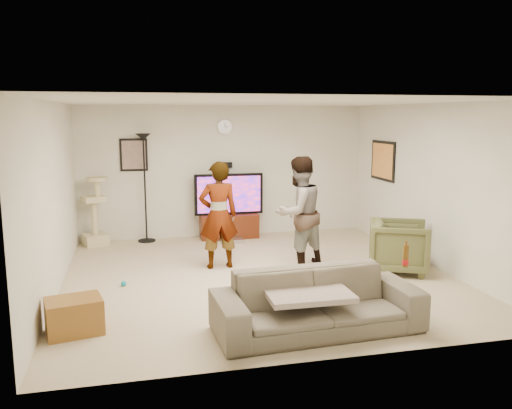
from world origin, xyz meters
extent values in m
cube|color=tan|center=(0.00, 0.00, -0.01)|extent=(5.50, 5.50, 0.02)
cube|color=silver|center=(0.00, 0.00, 2.51)|extent=(5.50, 5.50, 0.02)
cube|color=beige|center=(0.00, 2.75, 1.25)|extent=(5.50, 0.04, 2.50)
cube|color=beige|center=(0.00, -2.75, 1.25)|extent=(5.50, 0.04, 2.50)
cube|color=beige|center=(-2.75, 0.00, 1.25)|extent=(0.04, 5.50, 2.50)
cube|color=beige|center=(2.75, 0.00, 1.25)|extent=(0.04, 5.50, 2.50)
cylinder|color=silver|center=(0.00, 2.72, 2.10)|extent=(0.26, 0.04, 0.26)
cube|color=black|center=(0.00, 2.69, 1.38)|extent=(0.25, 0.10, 0.10)
cube|color=#80675D|center=(-1.70, 2.73, 1.60)|extent=(0.42, 0.03, 0.52)
cube|color=orange|center=(2.73, 1.60, 1.50)|extent=(0.03, 0.78, 0.62)
cube|color=#43190A|center=(0.03, 2.50, 0.23)|extent=(1.09, 0.45, 0.46)
cube|color=#B1B2B7|center=(0.01, 2.11, 0.04)|extent=(0.40, 0.30, 0.07)
cube|color=black|center=(0.03, 2.50, 0.84)|extent=(1.31, 0.08, 0.78)
cube|color=#D22F45|center=(0.03, 2.46, 0.84)|extent=(1.20, 0.01, 0.68)
cylinder|color=black|center=(-1.52, 2.55, 1.00)|extent=(0.32, 0.32, 1.99)
cube|color=#CDC18D|center=(-2.43, 2.47, 0.62)|extent=(0.51, 0.51, 1.25)
imported|color=#989898|center=(-0.48, 0.56, 0.82)|extent=(0.62, 0.42, 1.64)
imported|color=#3C4884|center=(0.70, 0.27, 0.86)|extent=(1.02, 0.93, 1.71)
imported|color=brown|center=(0.16, -2.08, 0.33)|extent=(2.28, 1.00, 0.65)
cube|color=tan|center=(0.04, -2.08, 0.44)|extent=(0.91, 0.71, 0.06)
cylinder|color=#5B390D|center=(1.19, -2.08, 0.78)|extent=(0.06, 0.06, 0.25)
imported|color=#4B4E2A|center=(2.10, -0.26, 0.38)|extent=(1.11, 1.10, 0.77)
cube|color=brown|center=(-2.40, -1.53, 0.19)|extent=(0.66, 0.55, 0.38)
sphere|color=#0E849A|center=(-1.91, -0.04, 0.04)|extent=(0.07, 0.07, 0.07)
camera|label=1|loc=(-1.72, -7.18, 2.32)|focal=36.79mm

